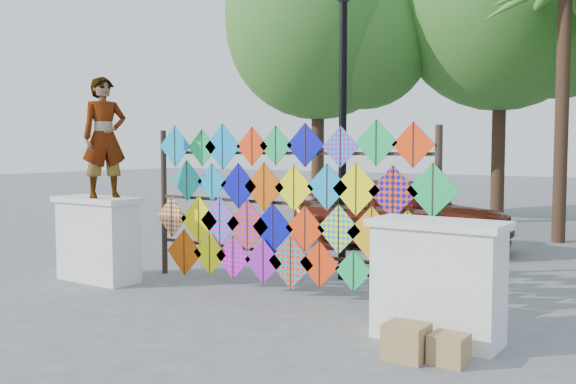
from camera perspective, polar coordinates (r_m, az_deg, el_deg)
The scene contains 12 objects.
ground at distance 8.55m, azimuth -3.75°, elevation -9.75°, with size 80.00×80.00×0.00m, color gray.
parapet_left at distance 10.17m, azimuth -16.54°, elevation -3.97°, with size 1.40×0.65×1.28m.
parapet_right at distance 6.91m, azimuth 13.15°, elevation -7.63°, with size 1.40×0.65×1.28m.
kite_rack at distance 8.89m, azimuth -0.57°, elevation -1.44°, with size 4.99×0.24×2.38m.
tree_west at distance 18.55m, azimuth 3.01°, elevation 14.39°, with size 5.85×5.20×8.01m.
tree_mid at distance 18.64m, azimuth 18.80°, elevation 15.38°, with size 6.30×5.60×8.61m.
palm_tree at distance 15.10m, azimuth 23.40°, elevation 14.83°, with size 3.62×3.62×5.83m.
vendor_woman at distance 9.93m, azimuth -16.01°, elevation 4.68°, with size 0.65×0.43×1.79m, color #99999E.
sedan at distance 13.02m, azimuth 10.01°, elevation -1.76°, with size 1.74×4.34×1.48m, color #5F1910.
lamppost at distance 9.82m, azimuth 4.89°, elevation 7.84°, with size 0.28×0.28×4.46m.
cardboard_box_near at distance 6.40m, azimuth 10.48°, elevation -12.93°, with size 0.39×0.35×0.35m, color #A68950.
cardboard_box_far at distance 6.37m, azimuth 14.11°, elevation -13.39°, with size 0.33×0.31×0.28m, color #A68950.
Camera 1 is at (5.15, -6.51, 2.03)m, focal length 40.00 mm.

